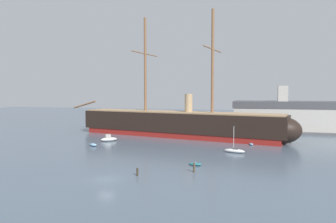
{
  "coord_description": "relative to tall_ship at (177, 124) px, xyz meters",
  "views": [
    {
      "loc": [
        21.37,
        -41.24,
        13.07
      ],
      "look_at": [
        -0.01,
        34.49,
        8.32
      ],
      "focal_mm": 32.68,
      "sensor_mm": 36.0,
      "label": 1
    }
  ],
  "objects": [
    {
      "name": "dinghy_mid_left",
      "position": [
        -15.86,
        -21.89,
        -3.58
      ],
      "size": [
        3.03,
        2.49,
        0.66
      ],
      "color": "#7FB2D6",
      "rests_on": "ground"
    },
    {
      "name": "tall_ship",
      "position": [
        0.0,
        0.0,
        0.0
      ],
      "size": [
        75.21,
        21.83,
        36.49
      ],
      "color": "maroon",
      "rests_on": "ground"
    },
    {
      "name": "mooring_piling_left_pair",
      "position": [
        4.66,
        -44.27,
        -3.31
      ],
      "size": [
        0.31,
        0.31,
        1.2
      ],
      "primitive_type": "cylinder",
      "color": "#382B1E",
      "rests_on": "ground"
    },
    {
      "name": "seagull_in_flight",
      "position": [
        8.87,
        -25.72,
        6.02
      ],
      "size": [
        1.13,
        0.41,
        0.13
      ],
      "color": "silver"
    },
    {
      "name": "motorboat_alongside_bow",
      "position": [
        -15.64,
        -13.85,
        -3.26
      ],
      "size": [
        4.49,
        4.38,
        1.86
      ],
      "color": "silver",
      "rests_on": "ground"
    },
    {
      "name": "dinghy_foreground_right",
      "position": [
        12.22,
        -35.13,
        -3.63
      ],
      "size": [
        2.41,
        1.09,
        0.57
      ],
      "color": "#236670",
      "rests_on": "ground"
    },
    {
      "name": "dinghy_far_right",
      "position": [
        32.7,
        6.9,
        -3.61
      ],
      "size": [
        2.75,
        1.74,
        0.6
      ],
      "color": "#236670",
      "rests_on": "ground"
    },
    {
      "name": "sailboat_mid_right",
      "position": [
        18.33,
        -21.07,
        -3.42
      ],
      "size": [
        4.69,
        2.32,
        5.86
      ],
      "color": "silver",
      "rests_on": "ground"
    },
    {
      "name": "ground_plane",
      "position": [
        0.9,
        -47.55,
        -3.91
      ],
      "size": [
        400.0,
        400.0,
        0.0
      ],
      "primitive_type": "plane",
      "color": "#4C5B6B"
    },
    {
      "name": "dockside_warehouse_right",
      "position": [
        38.76,
        23.13,
        1.19
      ],
      "size": [
        50.74,
        18.75,
        15.57
      ],
      "color": "#565659",
      "rests_on": "ground"
    },
    {
      "name": "mooring_piling_nearest",
      "position": [
        12.9,
        -39.67,
        -3.14
      ],
      "size": [
        0.37,
        0.37,
        1.55
      ],
      "primitive_type": "cylinder",
      "color": "#4C3D2D",
      "rests_on": "ground"
    },
    {
      "name": "dinghy_alongside_stern",
      "position": [
        21.73,
        -9.77,
        -3.68
      ],
      "size": [
        1.39,
        2.12,
        0.46
      ],
      "color": "#7FB2D6",
      "rests_on": "ground"
    }
  ]
}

